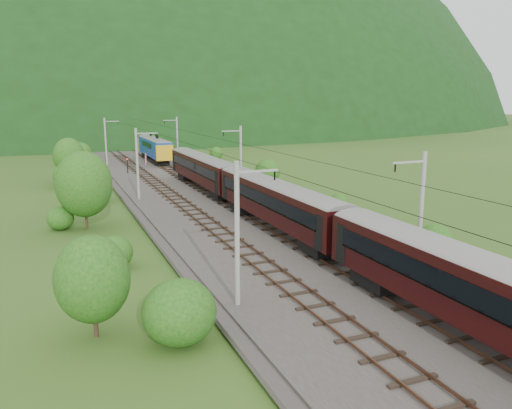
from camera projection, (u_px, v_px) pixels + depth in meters
name	position (u px, v px, depth m)	size (l,w,h in m)	color
ground	(334.00, 293.00, 30.09)	(600.00, 600.00, 0.00)	#2A4E18
railbed	(267.00, 246.00, 39.09)	(14.00, 220.00, 0.30)	#38332D
track_left	(238.00, 247.00, 38.14)	(2.40, 220.00, 0.27)	brown
track_right	(294.00, 240.00, 39.94)	(2.40, 220.00, 0.27)	brown
catenary_left	(138.00, 162.00, 55.76)	(2.54, 192.28, 8.00)	gray
catenary_right	(240.00, 157.00, 60.35)	(2.54, 192.28, 8.00)	gray
overhead_wires	(268.00, 158.00, 37.64)	(4.83, 198.00, 0.03)	black
mountain_main	(77.00, 120.00, 264.92)	(504.00, 360.00, 244.00)	black
train	(277.00, 195.00, 42.46)	(2.88, 115.72, 5.01)	black
hazard_post_near	(146.00, 160.00, 85.87)	(0.17, 0.17, 1.57)	red
hazard_post_far	(146.00, 158.00, 88.77)	(0.18, 0.18, 1.70)	red
signal	(127.00, 165.00, 75.97)	(0.25, 0.25, 2.26)	black
vegetation_left	(90.00, 216.00, 38.64)	(12.84, 144.99, 7.03)	#184813
vegetation_right	(313.00, 191.00, 56.65)	(6.56, 106.37, 3.09)	#184813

